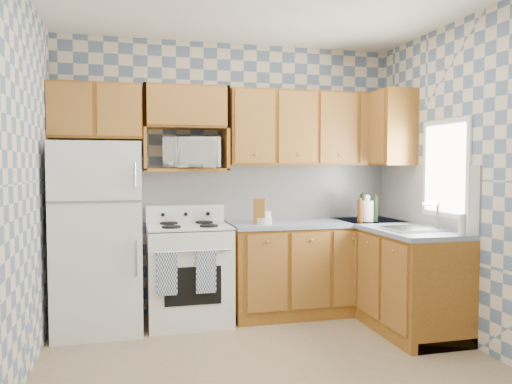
# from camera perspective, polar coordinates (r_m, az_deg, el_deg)

# --- Properties ---
(floor) EXTENTS (3.40, 3.40, 0.00)m
(floor) POSITION_cam_1_polar(r_m,az_deg,el_deg) (3.81, 2.16, -19.72)
(floor) COLOR #7E6A4E
(floor) RESTS_ON ground
(back_wall) EXTENTS (3.40, 0.02, 2.70)m
(back_wall) POSITION_cam_1_polar(r_m,az_deg,el_deg) (5.08, -2.90, 1.61)
(back_wall) COLOR slate
(back_wall) RESTS_ON ground
(right_wall) EXTENTS (0.02, 3.20, 2.70)m
(right_wall) POSITION_cam_1_polar(r_m,az_deg,el_deg) (4.32, 24.39, 1.10)
(right_wall) COLOR slate
(right_wall) RESTS_ON ground
(backsplash_back) EXTENTS (2.60, 0.02, 0.56)m
(backsplash_back) POSITION_cam_1_polar(r_m,az_deg,el_deg) (5.16, 1.48, -0.03)
(backsplash_back) COLOR white
(backsplash_back) RESTS_ON back_wall
(backsplash_right) EXTENTS (0.02, 1.60, 0.56)m
(backsplash_right) POSITION_cam_1_polar(r_m,az_deg,el_deg) (4.97, 18.51, -0.30)
(backsplash_right) COLOR white
(backsplash_right) RESTS_ON right_wall
(refrigerator) EXTENTS (0.75, 0.70, 1.68)m
(refrigerator) POSITION_cam_1_polar(r_m,az_deg,el_deg) (4.68, -17.57, -4.92)
(refrigerator) COLOR white
(refrigerator) RESTS_ON floor
(stove_body) EXTENTS (0.76, 0.65, 0.90)m
(stove_body) POSITION_cam_1_polar(r_m,az_deg,el_deg) (4.79, -7.69, -9.36)
(stove_body) COLOR white
(stove_body) RESTS_ON floor
(cooktop) EXTENTS (0.76, 0.65, 0.02)m
(cooktop) POSITION_cam_1_polar(r_m,az_deg,el_deg) (4.71, -7.73, -3.95)
(cooktop) COLOR silver
(cooktop) RESTS_ON stove_body
(backguard) EXTENTS (0.76, 0.08, 0.17)m
(backguard) POSITION_cam_1_polar(r_m,az_deg,el_deg) (4.98, -8.09, -2.48)
(backguard) COLOR white
(backguard) RESTS_ON cooktop
(dish_towel_left) EXTENTS (0.18, 0.02, 0.37)m
(dish_towel_left) POSITION_cam_1_polar(r_m,az_deg,el_deg) (4.41, -10.15, -9.20)
(dish_towel_left) COLOR navy
(dish_towel_left) RESTS_ON stove_body
(dish_towel_right) EXTENTS (0.18, 0.02, 0.37)m
(dish_towel_right) POSITION_cam_1_polar(r_m,az_deg,el_deg) (4.45, -5.73, -9.07)
(dish_towel_right) COLOR navy
(dish_towel_right) RESTS_ON stove_body
(base_cabinets_back) EXTENTS (1.75, 0.60, 0.88)m
(base_cabinets_back) POSITION_cam_1_polar(r_m,az_deg,el_deg) (5.12, 7.00, -8.66)
(base_cabinets_back) COLOR brown
(base_cabinets_back) RESTS_ON floor
(base_cabinets_right) EXTENTS (0.60, 1.60, 0.88)m
(base_cabinets_right) POSITION_cam_1_polar(r_m,az_deg,el_deg) (4.92, 15.48, -9.23)
(base_cabinets_right) COLOR brown
(base_cabinets_right) RESTS_ON floor
(countertop_back) EXTENTS (1.77, 0.63, 0.04)m
(countertop_back) POSITION_cam_1_polar(r_m,az_deg,el_deg) (5.04, 7.05, -3.55)
(countertop_back) COLOR slate
(countertop_back) RESTS_ON base_cabinets_back
(countertop_right) EXTENTS (0.63, 1.60, 0.04)m
(countertop_right) POSITION_cam_1_polar(r_m,az_deg,el_deg) (4.84, 15.51, -3.90)
(countertop_right) COLOR slate
(countertop_right) RESTS_ON base_cabinets_right
(upper_cabinets_back) EXTENTS (1.75, 0.33, 0.74)m
(upper_cabinets_back) POSITION_cam_1_polar(r_m,az_deg,el_deg) (5.16, 6.55, 7.17)
(upper_cabinets_back) COLOR brown
(upper_cabinets_back) RESTS_ON back_wall
(upper_cabinets_fridge) EXTENTS (0.82, 0.33, 0.50)m
(upper_cabinets_fridge) POSITION_cam_1_polar(r_m,az_deg,el_deg) (4.85, -17.84, 8.74)
(upper_cabinets_fridge) COLOR brown
(upper_cabinets_fridge) RESTS_ON back_wall
(upper_cabinets_right) EXTENTS (0.33, 0.70, 0.74)m
(upper_cabinets_right) POSITION_cam_1_polar(r_m,az_deg,el_deg) (5.28, 14.55, 7.00)
(upper_cabinets_right) COLOR brown
(upper_cabinets_right) RESTS_ON right_wall
(microwave_shelf) EXTENTS (0.80, 0.33, 0.03)m
(microwave_shelf) POSITION_cam_1_polar(r_m,az_deg,el_deg) (4.84, -7.99, 2.52)
(microwave_shelf) COLOR brown
(microwave_shelf) RESTS_ON back_wall
(microwave) EXTENTS (0.60, 0.48, 0.29)m
(microwave) POSITION_cam_1_polar(r_m,az_deg,el_deg) (4.81, -7.14, 4.44)
(microwave) COLOR white
(microwave) RESTS_ON microwave_shelf
(sink) EXTENTS (0.48, 0.40, 0.03)m
(sink) POSITION_cam_1_polar(r_m,az_deg,el_deg) (4.54, 17.75, -4.07)
(sink) COLOR #B7B7BC
(sink) RESTS_ON countertop_right
(window) EXTENTS (0.02, 0.66, 0.86)m
(window) POSITION_cam_1_polar(r_m,az_deg,el_deg) (4.67, 20.83, 2.52)
(window) COLOR silver
(window) RESTS_ON right_wall
(bottle_0) EXTENTS (0.06, 0.06, 0.27)m
(bottle_0) POSITION_cam_1_polar(r_m,az_deg,el_deg) (5.09, 12.13, -1.78)
(bottle_0) COLOR black
(bottle_0) RESTS_ON countertop_back
(bottle_1) EXTENTS (0.06, 0.06, 0.25)m
(bottle_1) POSITION_cam_1_polar(r_m,az_deg,el_deg) (5.08, 13.44, -1.90)
(bottle_1) COLOR black
(bottle_1) RESTS_ON countertop_back
(bottle_2) EXTENTS (0.06, 0.06, 0.23)m
(bottle_2) POSITION_cam_1_polar(r_m,az_deg,el_deg) (5.20, 13.41, -1.90)
(bottle_2) COLOR #5B3212
(bottle_2) RESTS_ON countertop_back
(bottle_3) EXTENTS (0.06, 0.06, 0.22)m
(bottle_3) POSITION_cam_1_polar(r_m,az_deg,el_deg) (4.99, 11.81, -2.18)
(bottle_3) COLOR #5B3212
(bottle_3) RESTS_ON countertop_back
(knife_block) EXTENTS (0.14, 0.14, 0.24)m
(knife_block) POSITION_cam_1_polar(r_m,az_deg,el_deg) (4.74, 0.43, -2.22)
(knife_block) COLOR brown
(knife_block) RESTS_ON countertop_back
(electric_kettle) EXTENTS (0.16, 0.16, 0.21)m
(electric_kettle) POSITION_cam_1_polar(r_m,az_deg,el_deg) (5.11, 12.56, -2.11)
(electric_kettle) COLOR white
(electric_kettle) RESTS_ON countertop_back
(food_containers) EXTENTS (0.19, 0.19, 0.12)m
(food_containers) POSITION_cam_1_polar(r_m,az_deg,el_deg) (4.77, 0.75, -2.91)
(food_containers) COLOR beige
(food_containers) RESTS_ON countertop_back
(soap_bottle) EXTENTS (0.06, 0.06, 0.17)m
(soap_bottle) POSITION_cam_1_polar(r_m,az_deg,el_deg) (4.30, 22.52, -3.47)
(soap_bottle) COLOR beige
(soap_bottle) RESTS_ON countertop_right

